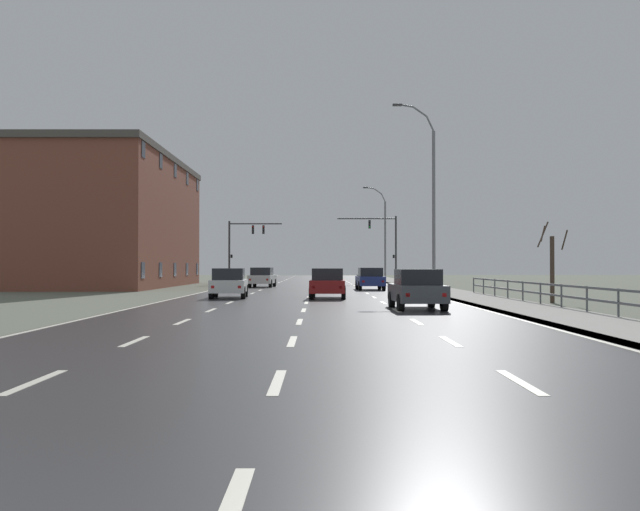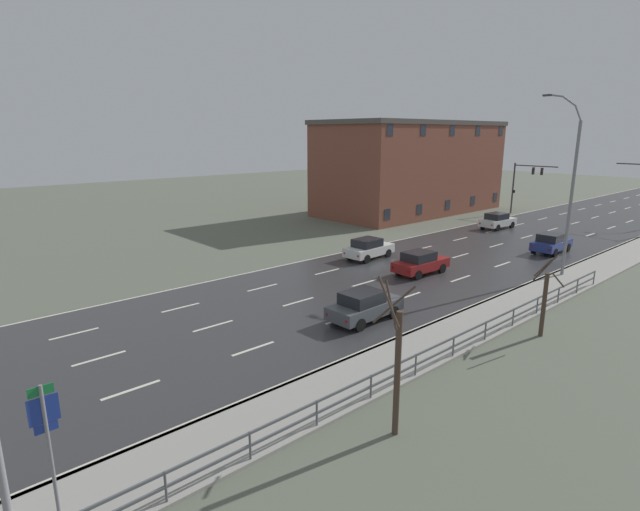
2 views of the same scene
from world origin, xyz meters
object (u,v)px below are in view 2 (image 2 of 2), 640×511
object	(u,v)px
car_far_left	(551,243)
car_near_right	(420,262)
car_distant	(364,305)
car_far_right	(369,248)
traffic_signal_left	(524,180)
street_lamp_midground	(570,190)
highway_sign	(47,434)
car_near_left	(498,221)
brick_building	(411,167)

from	to	relation	value
car_far_left	car_near_right	bearing A→B (deg)	-105.32
car_distant	car_far_right	world-z (taller)	same
traffic_signal_left	street_lamp_midground	bearing A→B (deg)	-58.05
highway_sign	car_near_right	world-z (taller)	highway_sign
street_lamp_midground	highway_sign	distance (m)	31.08
highway_sign	car_near_left	size ratio (longest dim) A/B	0.85
highway_sign	car_near_right	bearing A→B (deg)	106.94
traffic_signal_left	brick_building	size ratio (longest dim) A/B	0.25
car_distant	car_far_right	bearing A→B (deg)	130.40
brick_building	car_near_right	bearing A→B (deg)	-50.10
highway_sign	traffic_signal_left	bearing A→B (deg)	105.71
car_near_left	highway_sign	bearing A→B (deg)	-70.79
car_far_right	car_far_left	xyz separation A→B (m)	(8.29, 12.30, 0.00)
street_lamp_midground	car_distant	size ratio (longest dim) A/B	2.82
car_far_left	car_far_right	bearing A→B (deg)	-125.62
highway_sign	car_far_right	bearing A→B (deg)	116.93
street_lamp_midground	car_far_right	bearing A→B (deg)	-151.96
car_far_left	car_near_left	world-z (taller)	same
brick_building	traffic_signal_left	bearing A→B (deg)	38.59
car_near_right	car_near_left	distance (m)	19.68
traffic_signal_left	car_near_left	distance (m)	11.10
car_far_right	car_near_right	bearing A→B (deg)	-8.69
car_far_left	car_near_left	size ratio (longest dim) A/B	0.99
traffic_signal_left	brick_building	world-z (taller)	brick_building
car_distant	street_lamp_midground	bearing A→B (deg)	77.37
street_lamp_midground	highway_sign	bearing A→B (deg)	-88.25
car_far_left	brick_building	world-z (taller)	brick_building
car_far_right	car_far_left	distance (m)	14.83
car_distant	car_near_left	world-z (taller)	same
car_near_right	car_near_left	world-z (taller)	same
street_lamp_midground	car_near_right	xyz separation A→B (m)	(-6.43, -6.67, -4.91)
traffic_signal_left	car_near_left	xyz separation A→B (m)	(2.71, -10.25, -3.26)
brick_building	car_far_left	bearing A→B (deg)	-22.06
car_far_right	car_far_left	world-z (taller)	same
street_lamp_midground	car_near_left	distance (m)	17.52
car_near_left	car_distant	bearing A→B (deg)	-70.19
car_distant	car_far_left	size ratio (longest dim) A/B	1.00
traffic_signal_left	brick_building	xyz separation A→B (m)	(-10.08, -8.05, 1.27)
car_near_right	highway_sign	bearing A→B (deg)	-71.34
car_far_right	car_near_left	world-z (taller)	same
street_lamp_midground	brick_building	xyz separation A→B (m)	(-24.19, 14.58, -0.39)
highway_sign	car_near_right	size ratio (longest dim) A/B	0.86
brick_building	highway_sign	bearing A→B (deg)	-61.06
car_near_right	brick_building	xyz separation A→B (m)	(-17.76, 21.25, 4.53)
street_lamp_midground	car_distant	world-z (taller)	street_lamp_midground
street_lamp_midground	traffic_signal_left	world-z (taller)	street_lamp_midground
car_near_right	traffic_signal_left	bearing A→B (deg)	106.42
car_near_left	street_lamp_midground	bearing A→B (deg)	-44.07
traffic_signal_left	car_near_right	world-z (taller)	traffic_signal_left
street_lamp_midground	traffic_signal_left	xyz separation A→B (m)	(-14.11, 22.62, -1.65)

